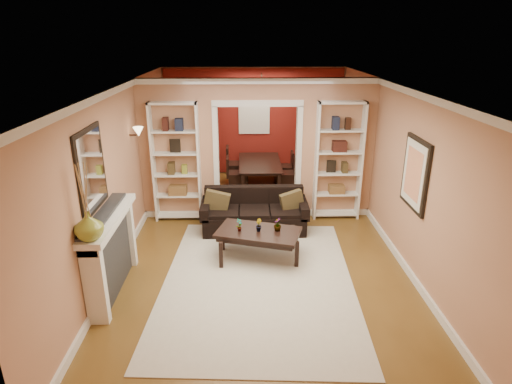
{
  "coord_description": "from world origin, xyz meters",
  "views": [
    {
      "loc": [
        -0.25,
        -6.82,
        3.45
      ],
      "look_at": [
        -0.08,
        -0.8,
        1.22
      ],
      "focal_mm": 30.0,
      "sensor_mm": 36.0,
      "label": 1
    }
  ],
  "objects_px": {
    "coffee_table": "(258,245)",
    "bookshelf_right": "(338,162)",
    "bookshelf_left": "(176,163)",
    "dining_table": "(261,174)",
    "sofa": "(254,211)",
    "fireplace": "(113,254)"
  },
  "relations": [
    {
      "from": "coffee_table",
      "to": "bookshelf_right",
      "type": "xyz_separation_m",
      "value": [
        1.59,
        1.66,
        0.9
      ]
    },
    {
      "from": "bookshelf_left",
      "to": "coffee_table",
      "type": "bearing_deg",
      "value": -47.74
    },
    {
      "from": "coffee_table",
      "to": "bookshelf_right",
      "type": "bearing_deg",
      "value": 63.17
    },
    {
      "from": "coffee_table",
      "to": "bookshelf_left",
      "type": "relative_size",
      "value": 0.57
    },
    {
      "from": "coffee_table",
      "to": "dining_table",
      "type": "relative_size",
      "value": 0.74
    },
    {
      "from": "sofa",
      "to": "dining_table",
      "type": "bearing_deg",
      "value": 84.78
    },
    {
      "from": "sofa",
      "to": "coffee_table",
      "type": "relative_size",
      "value": 1.5
    },
    {
      "from": "bookshelf_right",
      "to": "dining_table",
      "type": "bearing_deg",
      "value": 127.57
    },
    {
      "from": "sofa",
      "to": "bookshelf_left",
      "type": "height_order",
      "value": "bookshelf_left"
    },
    {
      "from": "bookshelf_left",
      "to": "dining_table",
      "type": "distance_m",
      "value": 2.63
    },
    {
      "from": "coffee_table",
      "to": "fireplace",
      "type": "distance_m",
      "value": 2.25
    },
    {
      "from": "bookshelf_left",
      "to": "bookshelf_right",
      "type": "height_order",
      "value": "same"
    },
    {
      "from": "sofa",
      "to": "bookshelf_right",
      "type": "bearing_deg",
      "value": 19.6
    },
    {
      "from": "sofa",
      "to": "bookshelf_left",
      "type": "distance_m",
      "value": 1.76
    },
    {
      "from": "coffee_table",
      "to": "dining_table",
      "type": "distance_m",
      "value": 3.5
    },
    {
      "from": "fireplace",
      "to": "dining_table",
      "type": "xyz_separation_m",
      "value": [
        2.23,
        4.36,
        -0.27
      ]
    },
    {
      "from": "bookshelf_left",
      "to": "bookshelf_right",
      "type": "distance_m",
      "value": 3.1
    },
    {
      "from": "dining_table",
      "to": "fireplace",
      "type": "bearing_deg",
      "value": 152.9
    },
    {
      "from": "sofa",
      "to": "dining_table",
      "type": "xyz_separation_m",
      "value": [
        0.22,
        2.41,
        -0.07
      ]
    },
    {
      "from": "sofa",
      "to": "bookshelf_left",
      "type": "bearing_deg",
      "value": 158.49
    },
    {
      "from": "bookshelf_right",
      "to": "coffee_table",
      "type": "bearing_deg",
      "value": -133.72
    },
    {
      "from": "bookshelf_left",
      "to": "dining_table",
      "type": "height_order",
      "value": "bookshelf_left"
    }
  ]
}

